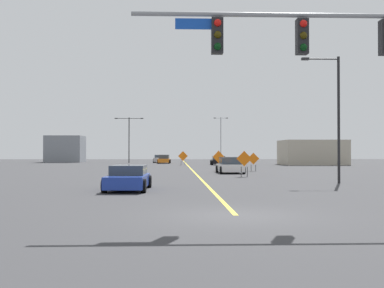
% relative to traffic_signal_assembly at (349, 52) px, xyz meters
% --- Properties ---
extents(ground, '(214.03, 214.03, 0.00)m').
position_rel_traffic_signal_assembly_xyz_m(ground, '(-3.39, 0.02, -4.86)').
color(ground, '#38383A').
extents(road_centre_stripe, '(0.16, 118.90, 0.01)m').
position_rel_traffic_signal_assembly_xyz_m(road_centre_stripe, '(-3.39, 59.47, -4.85)').
color(road_centre_stripe, yellow).
rests_on(road_centre_stripe, ground).
extents(traffic_signal_assembly, '(10.23, 0.44, 6.50)m').
position_rel_traffic_signal_assembly_xyz_m(traffic_signal_assembly, '(0.00, 0.00, 0.00)').
color(traffic_signal_assembly, gray).
rests_on(traffic_signal_assembly, ground).
extents(street_lamp_far_left, '(2.90, 0.24, 8.79)m').
position_rel_traffic_signal_assembly_xyz_m(street_lamp_far_left, '(4.11, 82.44, 0.25)').
color(street_lamp_far_left, gray).
rests_on(street_lamp_far_left, ground).
extents(street_lamp_mid_left, '(4.74, 0.24, 7.54)m').
position_rel_traffic_signal_assembly_xyz_m(street_lamp_mid_left, '(-12.73, 66.02, -0.26)').
color(street_lamp_mid_left, black).
rests_on(street_lamp_mid_left, ground).
extents(street_lamp_near_left, '(2.31, 0.24, 7.56)m').
position_rel_traffic_signal_assembly_xyz_m(street_lamp_near_left, '(4.40, 14.27, -0.62)').
color(street_lamp_near_left, black).
rests_on(street_lamp_near_left, ground).
extents(construction_sign_right_shoulder, '(1.16, 0.12, 1.94)m').
position_rel_traffic_signal_assembly_xyz_m(construction_sign_right_shoulder, '(0.04, 21.96, -3.62)').
color(construction_sign_right_shoulder, orange).
rests_on(construction_sign_right_shoulder, ground).
extents(construction_sign_right_lane, '(1.36, 0.35, 1.96)m').
position_rel_traffic_signal_assembly_xyz_m(construction_sign_right_lane, '(-4.01, 53.23, -3.65)').
color(construction_sign_right_lane, orange).
rests_on(construction_sign_right_lane, ground).
extents(construction_sign_median_far, '(1.20, 0.33, 1.98)m').
position_rel_traffic_signal_assembly_xyz_m(construction_sign_median_far, '(-0.86, 33.17, -3.60)').
color(construction_sign_median_far, orange).
rests_on(construction_sign_median_far, ground).
extents(construction_sign_left_shoulder, '(1.14, 0.08, 1.78)m').
position_rel_traffic_signal_assembly_xyz_m(construction_sign_left_shoulder, '(2.39, 32.05, -3.74)').
color(construction_sign_left_shoulder, orange).
rests_on(construction_sign_left_shoulder, ground).
extents(car_black_passing, '(2.15, 3.85, 1.27)m').
position_rel_traffic_signal_assembly_xyz_m(car_black_passing, '(1.03, 54.17, -4.24)').
color(car_black_passing, black).
rests_on(car_black_passing, ground).
extents(car_blue_approaching, '(2.12, 4.60, 1.21)m').
position_rel_traffic_signal_assembly_xyz_m(car_blue_approaching, '(-7.47, 9.63, -4.28)').
color(car_blue_approaching, '#1E389E').
rests_on(car_blue_approaching, ground).
extents(car_orange_near, '(2.12, 4.39, 1.39)m').
position_rel_traffic_signal_assembly_xyz_m(car_orange_near, '(-6.85, 63.22, -4.20)').
color(car_orange_near, orange).
rests_on(car_orange_near, ground).
extents(car_silver_distant, '(2.29, 4.44, 1.34)m').
position_rel_traffic_signal_assembly_xyz_m(car_silver_distant, '(-7.67, 68.67, -4.22)').
color(car_silver_distant, '#B7BABF').
rests_on(car_silver_distant, ground).
extents(car_white_far, '(2.22, 4.54, 1.41)m').
position_rel_traffic_signal_assembly_xyz_m(car_white_far, '(-0.33, 27.89, -4.20)').
color(car_white_far, white).
rests_on(car_white_far, ground).
extents(roadside_building_west, '(6.27, 5.90, 4.68)m').
position_rel_traffic_signal_assembly_xyz_m(roadside_building_west, '(-24.61, 72.44, -2.52)').
color(roadside_building_west, gray).
rests_on(roadside_building_west, ground).
extents(roadside_building_east, '(8.67, 7.10, 3.52)m').
position_rel_traffic_signal_assembly_xyz_m(roadside_building_east, '(14.54, 54.35, -3.10)').
color(roadside_building_east, '#B2A893').
rests_on(roadside_building_east, ground).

